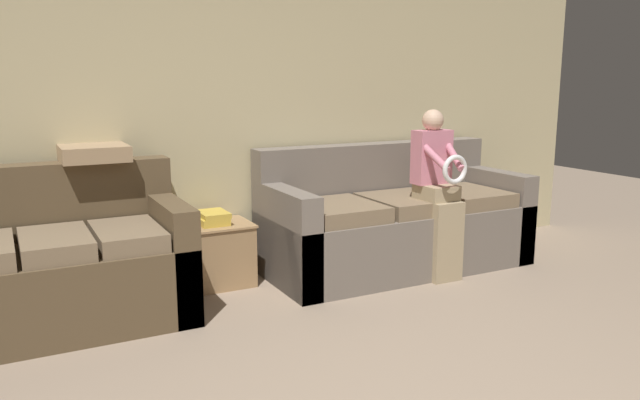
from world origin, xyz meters
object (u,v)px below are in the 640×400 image
(child_left_seated, at_px, (438,187))
(book_stack, at_px, (213,218))
(couch_main, at_px, (394,223))
(side_shelf, at_px, (215,253))
(couch_side, at_px, (56,268))
(throw_pillow, at_px, (94,153))

(child_left_seated, relative_size, book_stack, 4.83)
(couch_main, bearing_deg, side_shelf, 171.37)
(child_left_seated, distance_m, book_stack, 1.65)
(couch_main, bearing_deg, book_stack, 171.38)
(couch_main, bearing_deg, child_left_seated, -69.32)
(couch_main, relative_size, couch_side, 1.35)
(couch_side, bearing_deg, couch_main, 0.94)
(couch_side, height_order, side_shelf, couch_side)
(couch_side, relative_size, side_shelf, 2.96)
(couch_side, distance_m, throw_pillow, 0.77)
(couch_main, xyz_separation_m, book_stack, (-1.40, 0.21, 0.15))
(book_stack, relative_size, throw_pillow, 0.63)
(child_left_seated, relative_size, throw_pillow, 3.03)
(couch_side, bearing_deg, throw_pillow, 44.18)
(side_shelf, bearing_deg, couch_side, -166.77)
(child_left_seated, xyz_separation_m, side_shelf, (-1.53, 0.57, -0.45))
(couch_main, relative_size, book_stack, 8.03)
(couch_side, height_order, child_left_seated, child_left_seated)
(couch_side, bearing_deg, book_stack, 13.39)
(throw_pillow, bearing_deg, side_shelf, -2.87)
(throw_pillow, bearing_deg, child_left_seated, -14.89)
(child_left_seated, height_order, side_shelf, child_left_seated)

